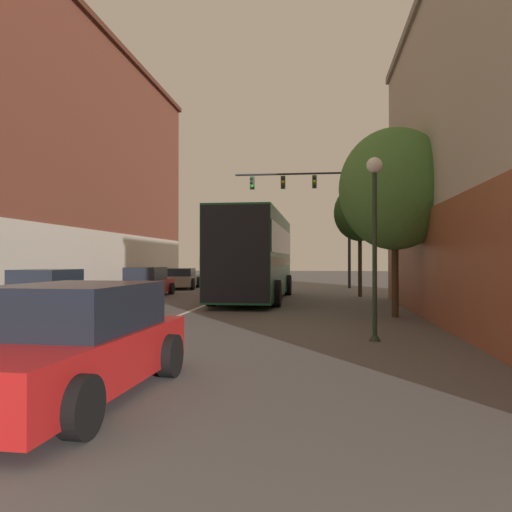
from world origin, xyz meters
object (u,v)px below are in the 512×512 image
at_px(parked_car_left_near, 49,292).
at_px(traffic_signal_gantry, 313,200).
at_px(street_lamp, 375,228).
at_px(street_tree_near, 395,189).
at_px(street_tree_far, 360,213).
at_px(parked_car_left_far, 180,279).
at_px(bus, 255,253).
at_px(hatchback_foreground, 71,344).
at_px(parked_car_left_mid, 147,283).

bearing_deg(parked_car_left_near, traffic_signal_gantry, -27.18).
xyz_separation_m(street_lamp, street_tree_near, (1.12, 4.68, 1.47)).
distance_m(parked_car_left_near, traffic_signal_gantry, 18.70).
xyz_separation_m(parked_car_left_near, street_tree_far, (10.68, 8.81, 3.29)).
height_order(parked_car_left_near, parked_car_left_far, parked_car_left_near).
bearing_deg(street_lamp, street_tree_far, 86.72).
distance_m(bus, parked_car_left_far, 9.83).
relative_size(bus, traffic_signal_gantry, 1.37).
height_order(hatchback_foreground, parked_car_left_mid, hatchback_foreground).
xyz_separation_m(traffic_signal_gantry, street_lamp, (1.54, -20.42, -3.05)).
bearing_deg(traffic_signal_gantry, street_tree_far, -72.34).
relative_size(parked_car_left_far, street_lamp, 1.08).
bearing_deg(traffic_signal_gantry, parked_car_left_mid, -134.19).
bearing_deg(street_lamp, bus, 110.36).
relative_size(bus, street_tree_near, 1.77).
relative_size(bus, hatchback_foreground, 2.40).
bearing_deg(street_lamp, street_tree_near, 76.59).
height_order(parked_car_left_far, street_tree_near, street_tree_near).
bearing_deg(parked_car_left_mid, traffic_signal_gantry, -45.36).
distance_m(parked_car_left_mid, street_lamp, 15.60).
bearing_deg(traffic_signal_gantry, hatchback_foreground, -96.22).
height_order(hatchback_foreground, street_lamp, street_lamp).
bearing_deg(traffic_signal_gantry, parked_car_left_far, -167.14).
bearing_deg(street_tree_far, parked_car_left_far, 152.40).
bearing_deg(street_tree_near, parked_car_left_near, -178.57).
bearing_deg(parked_car_left_mid, street_tree_near, -127.05).
relative_size(street_lamp, street_tree_far, 0.74).
height_order(parked_car_left_mid, street_tree_near, street_tree_near).
xyz_separation_m(hatchback_foreground, street_tree_near, (5.41, 9.60, 3.22)).
bearing_deg(parked_car_left_far, street_tree_far, -123.98).
distance_m(parked_car_left_far, street_tree_far, 12.09).
distance_m(parked_car_left_near, street_lamp, 11.00).
bearing_deg(bus, parked_car_left_mid, 73.40).
distance_m(street_tree_near, street_tree_far, 8.54).
xyz_separation_m(parked_car_left_near, parked_car_left_far, (0.39, 14.19, -0.07)).
relative_size(traffic_signal_gantry, street_tree_far, 1.40).
height_order(traffic_signal_gantry, street_tree_near, traffic_signal_gantry).
bearing_deg(hatchback_foreground, parked_car_left_far, 14.52).
bearing_deg(street_tree_far, bus, -151.28).
bearing_deg(bus, parked_car_left_near, 136.51).
distance_m(hatchback_foreground, street_lamp, 6.76).
xyz_separation_m(parked_car_left_mid, street_tree_near, (10.54, -7.62, 3.24)).
bearing_deg(street_lamp, parked_car_left_far, 117.14).
bearing_deg(street_tree_near, traffic_signal_gantry, 99.56).
bearing_deg(parked_car_left_near, parked_car_left_far, -1.11).
distance_m(bus, street_lamp, 11.35).
height_order(parked_car_left_mid, street_tree_far, street_tree_far).
distance_m(bus, traffic_signal_gantry, 10.64).
bearing_deg(parked_car_left_mid, bus, -108.11).
distance_m(parked_car_left_near, parked_car_left_far, 14.19).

